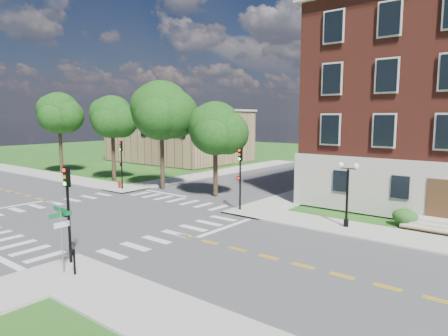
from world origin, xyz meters
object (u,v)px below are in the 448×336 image
Objects in this scene: push_button_post at (74,260)px; traffic_signal_ne at (240,170)px; traffic_signal_se at (68,202)px; fire_hydrant at (120,184)px; street_sign_pole at (61,227)px; twin_lamp_west at (347,191)px; traffic_signal_nw at (121,158)px.

traffic_signal_ne is at bearing 96.19° from push_button_post.
fire_hydrant is (-15.38, 14.61, -2.72)m from traffic_signal_se.
traffic_signal_ne is 4.00× the size of push_button_post.
fire_hydrant is at bearing 136.47° from traffic_signal_se.
traffic_signal_ne is 15.40m from street_sign_pole.
fire_hydrant is (-15.30, 0.21, -2.72)m from traffic_signal_ne.
twin_lamp_west is at bearing 2.77° from traffic_signal_ne.
traffic_signal_ne is 1.55× the size of street_sign_pole.
traffic_signal_ne is 8.38m from twin_lamp_west.
traffic_signal_ne is at bearing 93.95° from street_sign_pole.
traffic_signal_se is 16.97m from twin_lamp_west.
traffic_signal_ne reaches higher than fire_hydrant.
traffic_signal_se reaches higher than twin_lamp_west.
traffic_signal_se reaches higher than push_button_post.
traffic_signal_nw reaches higher than twin_lamp_west.
traffic_signal_se is 1.55× the size of street_sign_pole.
twin_lamp_west is at bearing 60.86° from traffic_signal_se.
fire_hydrant is at bearing -179.53° from twin_lamp_west.
traffic_signal_se is at bearing 136.19° from street_sign_pole.
traffic_signal_nw is at bearing 136.97° from push_button_post.
traffic_signal_se is 1.61m from street_sign_pole.
traffic_signal_nw is at bearing -178.71° from twin_lamp_west.
push_button_post reaches higher than fire_hydrant.
twin_lamp_west is 5.64× the size of fire_hydrant.
push_button_post is (16.10, -15.03, -2.39)m from traffic_signal_nw.
twin_lamp_west is at bearing 66.69° from push_button_post.
twin_lamp_west is 1.36× the size of street_sign_pole.
traffic_signal_nw is 1.13× the size of twin_lamp_west.
traffic_signal_se is 21.39m from fire_hydrant.
traffic_signal_ne is (-0.08, 14.40, 0.00)m from traffic_signal_se.
street_sign_pole is at bearing -114.82° from twin_lamp_west.
traffic_signal_ne and traffic_signal_nw have the same top height.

